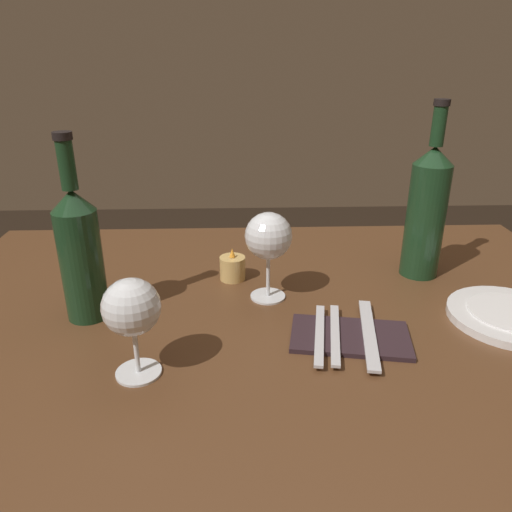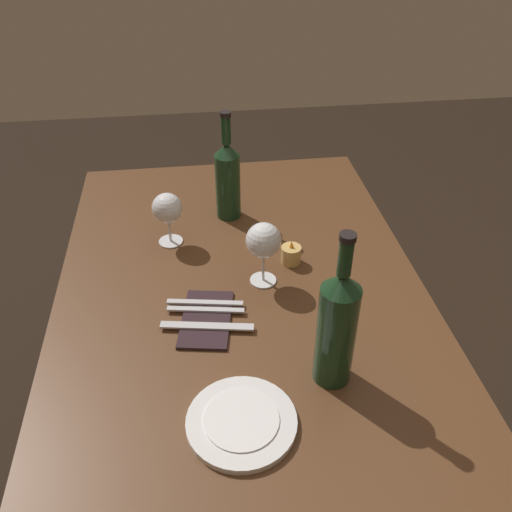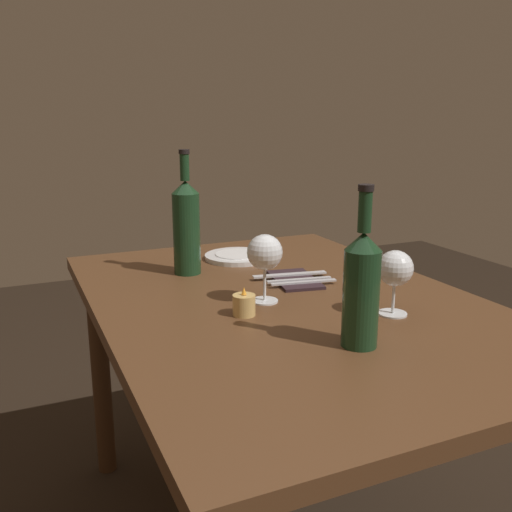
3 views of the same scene
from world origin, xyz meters
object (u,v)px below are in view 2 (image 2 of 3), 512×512
(votive_candle, at_px, (291,255))
(table_knife, at_px, (207,326))
(wine_bottle, at_px, (227,178))
(dinner_plate, at_px, (242,422))
(wine_glass_left, at_px, (167,209))
(wine_glass_right, at_px, (264,242))
(folded_napkin, at_px, (206,319))
(wine_bottle_second, at_px, (337,326))
(fork_inner, at_px, (206,310))
(fork_outer, at_px, (205,302))

(votive_candle, relative_size, table_knife, 0.32)
(wine_bottle, relative_size, dinner_plate, 1.52)
(wine_glass_left, xyz_separation_m, wine_glass_right, (0.20, 0.23, 0.02))
(wine_glass_right, relative_size, votive_candle, 2.49)
(wine_glass_left, distance_m, folded_napkin, 0.35)
(wine_glass_right, height_order, dinner_plate, wine_glass_right)
(dinner_plate, xyz_separation_m, table_knife, (-0.26, -0.05, 0.00))
(wine_bottle_second, relative_size, dinner_plate, 1.68)
(wine_bottle_second, distance_m, folded_napkin, 0.34)
(wine_bottle, xyz_separation_m, fork_inner, (0.42, -0.09, -0.11))
(wine_bottle_second, height_order, dinner_plate, wine_bottle_second)
(wine_glass_right, relative_size, wine_bottle, 0.53)
(wine_bottle, bearing_deg, wine_bottle_second, 13.61)
(wine_bottle, xyz_separation_m, fork_outer, (0.39, -0.09, -0.11))
(fork_inner, bearing_deg, votive_candle, 125.74)
(wine_bottle, distance_m, fork_outer, 0.42)
(dinner_plate, bearing_deg, wine_glass_right, 166.47)
(folded_napkin, xyz_separation_m, table_knife, (0.03, 0.00, 0.01))
(votive_candle, bearing_deg, folded_napkin, -50.39)
(folded_napkin, relative_size, fork_outer, 1.15)
(wine_bottle, xyz_separation_m, wine_bottle_second, (0.64, 0.15, 0.02))
(wine_glass_right, height_order, fork_inner, wine_glass_right)
(votive_candle, bearing_deg, wine_bottle, -150.43)
(dinner_plate, bearing_deg, fork_inner, -171.06)
(wine_bottle_second, bearing_deg, fork_inner, -132.22)
(votive_candle, bearing_deg, wine_glass_right, -50.49)
(wine_glass_left, height_order, folded_napkin, wine_glass_left)
(votive_candle, bearing_deg, dinner_plate, -20.71)
(wine_bottle, height_order, folded_napkin, wine_bottle)
(votive_candle, distance_m, dinner_plate, 0.51)
(votive_candle, xyz_separation_m, fork_outer, (0.14, -0.23, -0.01))
(wine_bottle_second, relative_size, fork_inner, 1.95)
(wine_bottle, relative_size, fork_outer, 1.77)
(wine_glass_right, relative_size, fork_inner, 0.93)
(wine_bottle_second, height_order, fork_outer, wine_bottle_second)
(folded_napkin, bearing_deg, fork_inner, 180.00)
(fork_inner, bearing_deg, dinner_plate, 8.94)
(wine_bottle_second, relative_size, votive_candle, 5.22)
(votive_candle, distance_m, folded_napkin, 0.30)
(dinner_plate, distance_m, folded_napkin, 0.29)
(wine_bottle, relative_size, fork_inner, 1.77)
(wine_bottle, height_order, votive_candle, wine_bottle)
(fork_outer, relative_size, table_knife, 0.85)
(wine_glass_right, xyz_separation_m, wine_bottle_second, (0.32, 0.09, 0.02))
(votive_candle, height_order, fork_inner, votive_candle)
(table_knife, bearing_deg, dinner_plate, 10.80)
(wine_bottle_second, relative_size, table_knife, 1.66)
(dinner_plate, distance_m, table_knife, 0.26)
(wine_bottle, height_order, wine_bottle_second, wine_bottle_second)
(table_knife, bearing_deg, votive_candle, 133.75)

